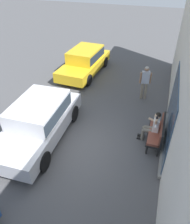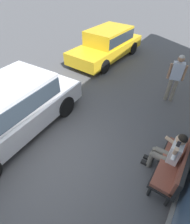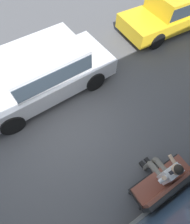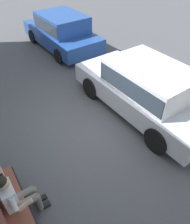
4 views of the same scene
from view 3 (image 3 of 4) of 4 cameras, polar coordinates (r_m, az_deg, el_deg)
The scene contains 5 objects.
ground_plane at distance 5.42m, azimuth -9.66°, elevation -3.43°, with size 60.00×60.00×0.00m, color #4C4C4F.
bench at distance 4.51m, azimuth 22.31°, elevation -20.80°, with size 1.54×0.55×0.99m.
person_on_phone at distance 4.42m, azimuth 21.87°, elevation -17.43°, with size 0.73×0.74×1.33m.
parked_car_near at distance 9.01m, azimuth 24.65°, elevation 28.33°, with size 4.54×2.03×1.46m.
parked_car_mid at distance 5.68m, azimuth -16.76°, elevation 12.71°, with size 4.61×2.08×1.55m.
Camera 3 is at (0.57, 2.60, 4.73)m, focal length 28.00 mm.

